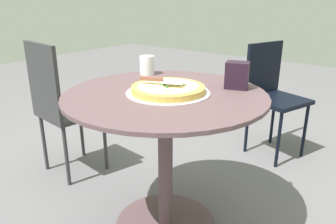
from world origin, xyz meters
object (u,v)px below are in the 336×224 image
at_px(pizza_server, 162,80).
at_px(napkin_dispenser, 237,75).
at_px(patio_table, 165,135).
at_px(patio_chair_near, 60,102).
at_px(patio_chair_far, 272,90).
at_px(drinking_cup, 147,65).
at_px(pizza_on_tray, 168,89).

xyz_separation_m(pizza_server, napkin_dispenser, (-0.28, 0.25, 0.01)).
height_order(patio_table, napkin_dispenser, napkin_dispenser).
height_order(patio_chair_near, patio_chair_far, patio_chair_near).
distance_m(pizza_server, patio_chair_near, 0.92).
distance_m(patio_table, drinking_cup, 0.47).
height_order(pizza_server, napkin_dispenser, napkin_dispenser).
bearing_deg(patio_table, patio_chair_near, -91.75).
distance_m(pizza_on_tray, patio_chair_far, 1.23).
bearing_deg(napkin_dispenser, patio_table, 31.61).
distance_m(napkin_dispenser, patio_chair_near, 1.18).
xyz_separation_m(patio_table, patio_chair_near, (-0.03, -0.89, -0.02)).
xyz_separation_m(patio_table, patio_chair_far, (-1.21, 0.08, -0.04)).
relative_size(drinking_cup, patio_chair_far, 0.13).
height_order(pizza_on_tray, patio_chair_far, patio_chair_far).
height_order(napkin_dispenser, patio_chair_near, patio_chair_near).
bearing_deg(patio_table, napkin_dispenser, 140.57).
height_order(pizza_server, patio_chair_far, patio_chair_far).
xyz_separation_m(drinking_cup, patio_chair_near, (0.21, -0.58, -0.28)).
bearing_deg(patio_table, drinking_cup, -127.00).
relative_size(patio_chair_near, patio_chair_far, 1.07).
bearing_deg(patio_chair_far, drinking_cup, -22.25).
bearing_deg(drinking_cup, napkin_dispenser, 94.09).
relative_size(drinking_cup, patio_chair_near, 0.12).
xyz_separation_m(pizza_on_tray, pizza_server, (0.01, -0.03, 0.04)).
height_order(pizza_server, patio_chair_near, patio_chair_near).
bearing_deg(pizza_server, patio_chair_far, 175.10).
distance_m(pizza_server, drinking_cup, 0.38).
relative_size(patio_table, patio_chair_far, 1.13).
bearing_deg(patio_chair_near, patio_chair_far, 140.47).
distance_m(patio_table, napkin_dispenser, 0.45).
bearing_deg(patio_chair_near, napkin_dispenser, 102.52).
bearing_deg(pizza_server, patio_table, 90.86).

